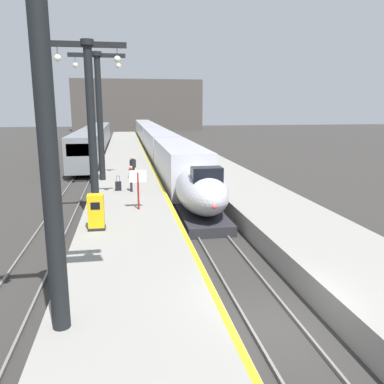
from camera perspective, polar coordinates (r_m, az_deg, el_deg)
ground_plane at (r=12.47m, az=12.05°, el=-18.94°), size 260.00×260.00×0.00m
platform_left at (r=35.09m, az=-9.44°, el=2.44°), size 4.80×110.00×1.05m
platform_right at (r=36.04m, az=3.56°, el=2.84°), size 4.80×110.00×1.05m
platform_left_safety_stripe at (r=35.09m, az=-5.74°, el=3.42°), size 0.20×107.80×0.01m
rail_main_left at (r=38.03m, az=-4.48°, el=2.61°), size 0.08×110.00×0.12m
rail_main_right at (r=38.20m, az=-2.23°, el=2.68°), size 0.08×110.00×0.12m
rail_secondary_left at (r=38.16m, az=-16.68°, el=2.16°), size 0.08×110.00×0.12m
rail_secondary_right at (r=38.01m, az=-14.44°, el=2.25°), size 0.08×110.00×0.12m
highspeed_train_main at (r=55.11m, az=-5.46°, el=7.58°), size 2.92×75.30×3.60m
regional_train_adjacent at (r=53.83m, az=-14.05°, el=7.33°), size 2.85×36.60×3.80m
station_column_near at (r=9.40m, az=-20.65°, el=15.41°), size 4.00×0.68×9.87m
station_column_mid at (r=21.86m, az=-14.58°, el=11.73°), size 4.00×0.68×8.77m
station_column_far at (r=29.81m, az=-13.39°, el=12.28°), size 4.00×0.68×9.21m
passenger_near_edge at (r=25.52m, az=-8.88°, el=2.25°), size 0.27×0.56×1.69m
passenger_mid_platform at (r=30.32m, az=-8.62°, el=3.83°), size 0.49×0.39×1.69m
rolling_suitcase at (r=26.08m, az=-10.70°, el=0.87°), size 0.40×0.22×0.98m
ticket_machine_yellow at (r=17.91m, az=-13.81°, el=-3.04°), size 0.76×0.62×1.60m
departure_info_board at (r=20.84m, az=-7.89°, el=1.49°), size 0.90×0.10×2.12m
terminus_back_wall at (r=111.92m, az=-7.85°, el=12.44°), size 36.00×2.00×14.00m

